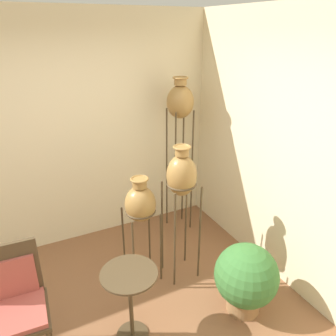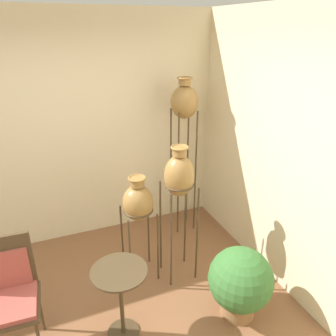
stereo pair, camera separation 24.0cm
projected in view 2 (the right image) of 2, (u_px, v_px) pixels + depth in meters
The scene contains 8 objects.
wall_back at pixel (62, 134), 3.76m from camera, with size 7.73×0.06×2.70m.
wall_right at pixel (313, 171), 2.81m from camera, with size 0.06×7.73×2.70m.
vase_stand_tall at pixel (184, 106), 3.80m from camera, with size 0.32×0.32×1.97m.
vase_stand_medium at pixel (179, 177), 3.15m from camera, with size 0.31×0.31×1.47m.
vase_stand_short at pixel (138, 203), 3.25m from camera, with size 0.32×0.32×1.16m.
chair at pixel (4, 291), 2.53m from camera, with size 0.52×0.46×1.02m.
side_table at pixel (120, 289), 2.70m from camera, with size 0.46×0.46×0.69m.
potted_plant at pixel (240, 282), 2.94m from camera, with size 0.59×0.59×0.70m.
Camera 2 is at (-0.23, -1.91, 2.49)m, focal length 35.00 mm.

